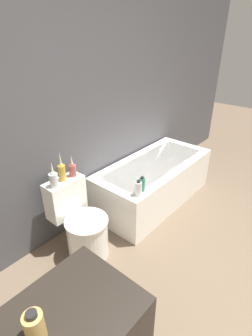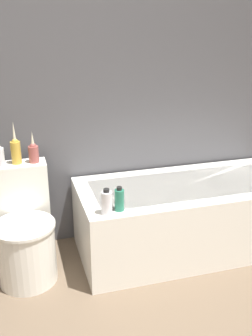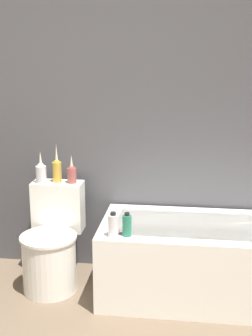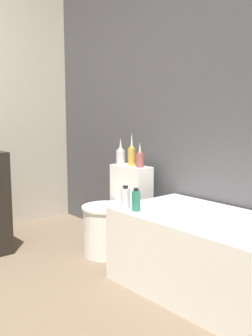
{
  "view_description": "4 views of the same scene",
  "coord_description": "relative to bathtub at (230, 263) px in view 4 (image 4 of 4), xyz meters",
  "views": [
    {
      "loc": [
        -1.55,
        0.14,
        1.93
      ],
      "look_at": [
        0.14,
        1.59,
        0.73
      ],
      "focal_mm": 28.0,
      "sensor_mm": 36.0,
      "label": 1
    },
    {
      "loc": [
        -0.37,
        -0.65,
        1.62
      ],
      "look_at": [
        0.26,
        1.54,
        0.74
      ],
      "focal_mm": 42.0,
      "sensor_mm": 36.0,
      "label": 2
    },
    {
      "loc": [
        0.54,
        -1.31,
        1.67
      ],
      "look_at": [
        0.17,
        1.49,
        0.94
      ],
      "focal_mm": 50.0,
      "sensor_mm": 36.0,
      "label": 3
    },
    {
      "loc": [
        2.1,
        -0.29,
        1.19
      ],
      "look_at": [
        0.02,
        1.48,
        0.78
      ],
      "focal_mm": 42.0,
      "sensor_mm": 36.0,
      "label": 4
    }
  ],
  "objects": [
    {
      "name": "wall_back_tiled",
      "position": [
        -0.77,
        0.4,
        1.04
      ],
      "size": [
        6.4,
        0.06,
        2.6
      ],
      "color": "#4C4C51",
      "rests_on": "ground_plane"
    },
    {
      "name": "bathtub",
      "position": [
        0.0,
        0.0,
        0.0
      ],
      "size": [
        1.57,
        0.7,
        0.52
      ],
      "color": "white",
      "rests_on": "ground"
    },
    {
      "name": "toilet",
      "position": [
        -1.15,
        0.01,
        0.04
      ],
      "size": [
        0.39,
        0.56,
        0.72
      ],
      "color": "white",
      "rests_on": "ground"
    },
    {
      "name": "vase_gold",
      "position": [
        -1.26,
        0.18,
        0.54
      ],
      "size": [
        0.08,
        0.08,
        0.23
      ],
      "color": "silver",
      "rests_on": "toilet"
    },
    {
      "name": "vase_silver",
      "position": [
        -1.15,
        0.21,
        0.55
      ],
      "size": [
        0.06,
        0.06,
        0.28
      ],
      "color": "gold",
      "rests_on": "toilet"
    },
    {
      "name": "vase_bronze",
      "position": [
        -1.04,
        0.2,
        0.53
      ],
      "size": [
        0.07,
        0.07,
        0.21
      ],
      "color": "#994C47",
      "rests_on": "toilet"
    },
    {
      "name": "shampoo_bottle_tall",
      "position": [
        -0.66,
        -0.28,
        0.33
      ],
      "size": [
        0.07,
        0.07,
        0.16
      ],
      "color": "silver",
      "rests_on": "bathtub"
    },
    {
      "name": "shampoo_bottle_short",
      "position": [
        -0.58,
        -0.25,
        0.33
      ],
      "size": [
        0.06,
        0.06,
        0.16
      ],
      "color": "#267259",
      "rests_on": "bathtub"
    }
  ]
}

